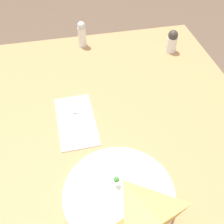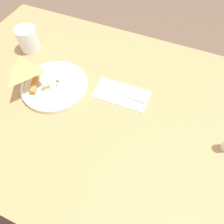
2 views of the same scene
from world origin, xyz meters
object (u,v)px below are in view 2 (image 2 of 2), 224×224
Objects in this scene: milk_glass at (28,40)px; napkin_folded at (121,94)px; plate_pizza at (53,85)px; butter_knife at (124,94)px; dining_table at (84,112)px.

milk_glass is 0.47m from napkin_folded.
milk_glass is 0.48× the size of napkin_folded.
plate_pizza is 1.31× the size of butter_knife.
milk_glass is (0.33, -0.16, 0.14)m from dining_table.
napkin_folded is (-0.46, 0.09, -0.04)m from milk_glass.
butter_knife is (-0.14, -0.07, 0.10)m from dining_table.
dining_table is 5.78× the size of napkin_folded.
plate_pizza reaches higher than napkin_folded.
plate_pizza is 0.27m from butter_knife.
dining_table is 11.92× the size of milk_glass.
plate_pizza is at bearing 143.85° from milk_glass.
plate_pizza is 1.24× the size of napkin_folded.
dining_table is 6.10× the size of butter_knife.
plate_pizza is at bearing 15.08° from napkin_folded.
dining_table is 0.39m from milk_glass.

